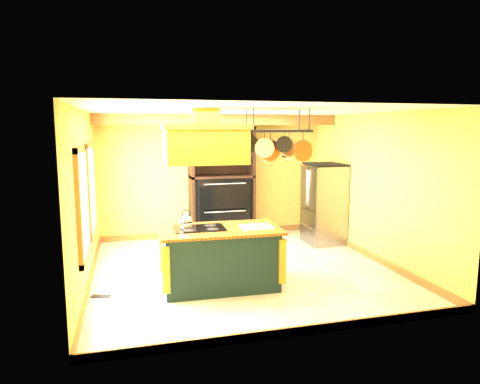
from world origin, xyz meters
name	(u,v)px	position (x,y,z in m)	size (l,w,h in m)	color
floor	(242,269)	(0.00, 0.00, 0.00)	(5.00, 5.00, 0.00)	beige
ceiling	(242,111)	(0.00, 0.00, 2.70)	(5.00, 5.00, 0.00)	white
wall_back	(214,176)	(0.00, 2.50, 1.35)	(5.00, 0.02, 2.70)	gold
wall_front	(300,224)	(0.00, -2.50, 1.35)	(5.00, 0.02, 2.70)	gold
wall_left	(86,198)	(-2.50, 0.00, 1.35)	(0.02, 5.00, 2.70)	gold
wall_right	(374,187)	(2.50, 0.00, 1.35)	(0.02, 5.00, 2.70)	gold
ceiling_beam	(221,120)	(0.00, 1.70, 2.59)	(5.00, 0.15, 0.20)	brown
window_near	(83,204)	(-2.47, -0.80, 1.40)	(0.06, 1.06, 1.56)	brown
window_far	(91,190)	(-2.47, 0.60, 1.40)	(0.06, 1.06, 1.56)	brown
kitchen_island	(220,257)	(-0.54, -0.70, 0.47)	(1.85, 1.07, 1.11)	#12282A
range_hood	(206,142)	(-0.74, -0.70, 2.22)	(1.25, 0.71, 0.80)	#A8892A
pot_rack	(278,139)	(0.37, -0.70, 2.25)	(1.06, 0.48, 0.79)	black
refrigerator	(324,205)	(2.12, 1.28, 0.80)	(0.72, 0.84, 1.65)	gray
hutch	(221,196)	(0.12, 2.23, 0.93)	(1.39, 0.63, 2.45)	black
floor_register	(101,296)	(-2.30, -0.65, 0.01)	(0.28, 0.12, 0.01)	black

